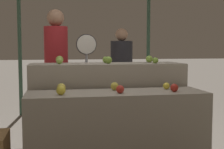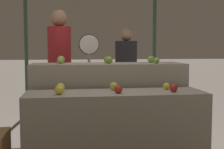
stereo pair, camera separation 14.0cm
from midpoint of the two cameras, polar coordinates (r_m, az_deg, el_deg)
name	(u,v)px [view 2 (the right image)]	position (r m, az deg, el deg)	size (l,w,h in m)	color
display_counter_front	(116,133)	(3.23, 1.94, -10.64)	(1.81, 0.55, 0.84)	gray
display_counter_back	(108,109)	(3.78, 0.35, -6.33)	(1.81, 0.55, 1.10)	gray
apple_front_0	(59,90)	(2.98, -8.32, -2.84)	(0.09, 0.09, 0.09)	gold
apple_front_1	(118,89)	(3.04, 2.51, -2.73)	(0.08, 0.08, 0.08)	#B72D23
apple_front_2	(174,88)	(3.20, 12.44, -2.44)	(0.08, 0.08, 0.08)	#AD281E
apple_front_3	(60,87)	(3.19, -8.17, -2.34)	(0.09, 0.09, 0.09)	gold
apple_front_4	(114,86)	(3.25, 1.59, -2.17)	(0.08, 0.08, 0.08)	gold
apple_front_5	(166,86)	(3.37, 11.08, -2.11)	(0.07, 0.07, 0.07)	gold
apple_back_0	(60,61)	(3.57, -8.35, 2.46)	(0.07, 0.07, 0.07)	#8EB247
apple_back_1	(109,60)	(3.61, 0.59, 2.65)	(0.09, 0.09, 0.09)	#7AA338
apple_back_2	(157,60)	(3.72, 9.22, 2.55)	(0.07, 0.07, 0.07)	#7AA338
apple_back_3	(61,59)	(3.77, -8.27, 2.73)	(0.09, 0.09, 0.09)	#8EB247
apple_back_4	(107,60)	(3.80, 0.18, 2.72)	(0.08, 0.08, 0.08)	#7AA338
apple_back_5	(151,59)	(3.93, 8.18, 2.80)	(0.09, 0.09, 0.09)	#84AD3D
produce_scale	(89,64)	(4.26, -3.26, 1.93)	(0.28, 0.20, 1.47)	#99999E
person_vendor_at_scale	(60,63)	(4.49, -8.69, 2.11)	(0.43, 0.43, 1.82)	#2D2D38
person_customer_left	(126,69)	(5.30, 3.34, 0.98)	(0.48, 0.48, 1.61)	#2D2D38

